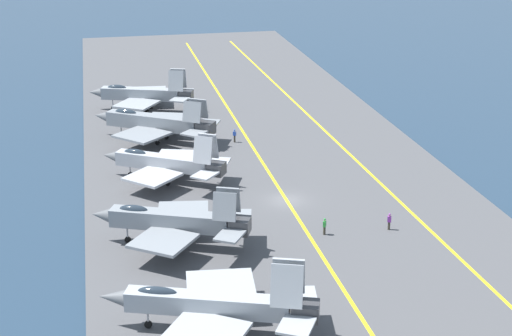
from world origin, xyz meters
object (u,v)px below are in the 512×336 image
(parked_jet_third, at_px, (165,163))
(parked_jet_fourth, at_px, (155,122))
(parked_jet_second, at_px, (173,221))
(parked_jet_fifth, at_px, (143,94))
(crew_purple_vest, at_px, (389,221))
(crew_blue_vest, at_px, (235,135))
(parked_jet_nearest, at_px, (214,304))
(crew_green_vest, at_px, (325,226))

(parked_jet_third, distance_m, parked_jet_fourth, 14.99)
(parked_jet_second, relative_size, parked_jet_third, 1.04)
(parked_jet_third, distance_m, parked_jet_fifth, 29.83)
(parked_jet_fifth, relative_size, crew_purple_vest, 9.10)
(parked_jet_fifth, xyz_separation_m, crew_blue_vest, (-17.40, -10.68, -1.62))
(parked_jet_fifth, distance_m, crew_purple_vest, 51.85)
(crew_purple_vest, bearing_deg, parked_jet_nearest, 126.97)
(parked_jet_nearest, xyz_separation_m, parked_jet_third, (32.67, 0.42, -0.15))
(parked_jet_nearest, relative_size, parked_jet_third, 1.15)
(parked_jet_fifth, bearing_deg, crew_green_vest, -163.33)
(crew_blue_vest, relative_size, crew_green_vest, 1.02)
(parked_jet_third, height_order, parked_jet_fifth, parked_jet_fifth)
(parked_jet_third, height_order, crew_blue_vest, parked_jet_third)
(parked_jet_fourth, xyz_separation_m, parked_jet_fifth, (14.84, 0.46, -0.03))
(crew_purple_vest, bearing_deg, parked_jet_second, 88.33)
(crew_green_vest, bearing_deg, crew_blue_vest, 6.62)
(parked_jet_fourth, height_order, crew_purple_vest, parked_jet_fourth)
(parked_jet_third, bearing_deg, crew_purple_vest, -130.93)
(crew_blue_vest, bearing_deg, parked_jet_fifth, 31.55)
(crew_green_vest, bearing_deg, crew_purple_vest, -91.93)
(parked_jet_second, xyz_separation_m, parked_jet_fifth, (46.86, -0.58, -0.08))
(parked_jet_third, relative_size, crew_green_vest, 8.56)
(parked_jet_nearest, relative_size, crew_blue_vest, 9.66)
(crew_green_vest, bearing_deg, parked_jet_nearest, 138.81)
(parked_jet_nearest, height_order, crew_blue_vest, parked_jet_nearest)
(crew_blue_vest, xyz_separation_m, crew_purple_vest, (-30.09, -10.08, -0.01))
(parked_jet_fifth, bearing_deg, parked_jet_nearest, -179.25)
(parked_jet_second, height_order, crew_green_vest, parked_jet_second)
(parked_jet_nearest, xyz_separation_m, crew_purple_vest, (15.01, -19.94, -1.52))
(parked_jet_third, relative_size, parked_jet_fourth, 0.88)
(parked_jet_third, bearing_deg, crew_green_vest, -141.73)
(parked_jet_fourth, height_order, crew_blue_vest, parked_jet_fourth)
(crew_green_vest, xyz_separation_m, crew_purple_vest, (-0.22, -6.61, 0.01))
(parked_jet_nearest, bearing_deg, crew_purple_vest, -53.03)
(parked_jet_second, relative_size, parked_jet_fourth, 0.92)
(parked_jet_nearest, bearing_deg, crew_blue_vest, -12.34)
(parked_jet_fifth, height_order, crew_green_vest, parked_jet_fifth)
(parked_jet_second, relative_size, crew_green_vest, 8.92)
(parked_jet_second, bearing_deg, crew_purple_vest, -91.67)
(parked_jet_fourth, height_order, parked_jet_fifth, parked_jet_fifth)
(parked_jet_nearest, xyz_separation_m, crew_green_vest, (15.24, -13.33, -1.53))
(crew_green_vest, bearing_deg, parked_jet_third, 38.27)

